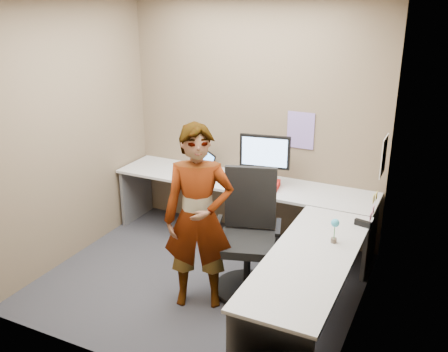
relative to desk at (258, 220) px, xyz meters
The scene contains 20 objects.
ground 0.83m from the desk, 138.54° to the right, with size 3.00×3.00×0.00m, color #29292E.
wall_back 1.27m from the desk, 115.54° to the left, with size 3.00×3.00×0.00m, color brown.
wall_right 1.36m from the desk, 19.95° to the right, with size 2.70×2.70×0.00m, color brown.
wall_left 2.12m from the desk, 168.73° to the right, with size 2.70×2.70×0.00m, color brown.
desk is the anchor object (origin of this frame).
paper_ream 0.56m from the desk, 106.49° to the left, with size 0.34×0.25×0.07m, color red.
monitor 0.75m from the desk, 105.90° to the left, with size 0.54×0.19×0.51m.
laptop 1.21m from the desk, 144.40° to the left, with size 0.40×0.39×0.22m.
trackball_mouse 1.26m from the desk, 148.72° to the left, with size 0.12×0.08×0.07m.
origami 0.56m from the desk, 136.63° to the left, with size 0.10×0.10×0.06m, color white.
stapler 1.02m from the desk, ahead, with size 0.15×0.04×0.06m, color black.
flower 0.98m from the desk, 25.67° to the right, with size 0.07×0.07×0.22m.
calendar_purple 1.15m from the desk, 82.85° to the left, with size 0.30×0.01×0.40m, color #846BB7.
calendar_white 1.35m from the desk, 26.02° to the left, with size 0.01×0.28×0.38m, color white.
sticky_note_a 1.13m from the desk, ahead, with size 0.01×0.07×0.07m, color #F2E059.
sticky_note_b 1.10m from the desk, 11.49° to the left, with size 0.01×0.07×0.07m, color pink.
sticky_note_c 1.08m from the desk, ahead, with size 0.01×0.07×0.07m, color pink.
sticky_note_d 1.15m from the desk, 16.61° to the left, with size 0.01×0.07×0.07m, color #F2E059.
office_chair 0.33m from the desk, 84.55° to the right, with size 0.67×0.65×1.17m.
person 0.79m from the desk, 112.42° to the right, with size 0.62×0.40×1.69m, color #999399.
Camera 1 is at (2.08, -3.78, 2.70)m, focal length 40.00 mm.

